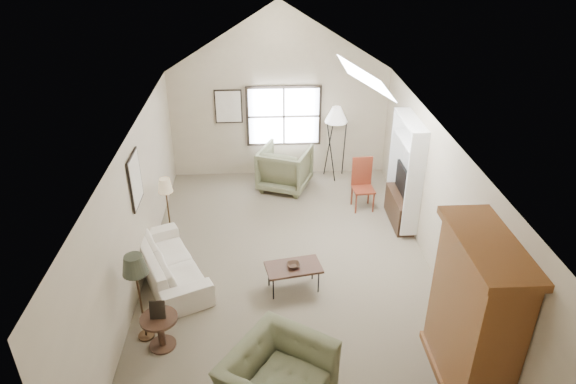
{
  "coord_description": "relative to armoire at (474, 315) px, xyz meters",
  "views": [
    {
      "loc": [
        -0.42,
        -7.17,
        5.5
      ],
      "look_at": [
        0.0,
        0.4,
        1.4
      ],
      "focal_mm": 32.0,
      "sensor_mm": 36.0,
      "label": 1
    }
  ],
  "objects": [
    {
      "name": "room_shell",
      "position": [
        -2.18,
        2.4,
        2.11
      ],
      "size": [
        5.01,
        8.01,
        4.0
      ],
      "color": "#6B614C",
      "rests_on": "ground"
    },
    {
      "name": "window",
      "position": [
        -2.08,
        6.36,
        0.35
      ],
      "size": [
        1.72,
        0.08,
        1.42
      ],
      "primitive_type": "cube",
      "color": "black",
      "rests_on": "room_shell"
    },
    {
      "name": "skylight",
      "position": [
        -0.88,
        3.3,
        2.12
      ],
      "size": [
        0.8,
        1.2,
        0.52
      ],
      "primitive_type": null,
      "color": "white",
      "rests_on": "room_shell"
    },
    {
      "name": "wall_art",
      "position": [
        -4.06,
        4.34,
        0.63
      ],
      "size": [
        1.97,
        3.71,
        0.88
      ],
      "color": "black",
      "rests_on": "room_shell"
    },
    {
      "name": "armoire",
      "position": [
        0.0,
        0.0,
        0.0
      ],
      "size": [
        0.6,
        1.5,
        2.2
      ],
      "primitive_type": "cube",
      "color": "brown",
      "rests_on": "ground"
    },
    {
      "name": "tv_alcove",
      "position": [
        0.16,
        4.0,
        0.05
      ],
      "size": [
        0.32,
        1.3,
        2.1
      ],
      "primitive_type": "cube",
      "color": "white",
      "rests_on": "ground"
    },
    {
      "name": "media_console",
      "position": [
        0.14,
        4.0,
        -0.8
      ],
      "size": [
        0.34,
        1.18,
        0.6
      ],
      "primitive_type": "cube",
      "color": "#382316",
      "rests_on": "ground"
    },
    {
      "name": "tv_panel",
      "position": [
        0.14,
        4.0,
        -0.18
      ],
      "size": [
        0.05,
        0.9,
        0.55
      ],
      "primitive_type": "cube",
      "color": "black",
      "rests_on": "media_console"
    },
    {
      "name": "sofa",
      "position": [
        -4.21,
        2.41,
        -0.79
      ],
      "size": [
        1.64,
        2.27,
        0.62
      ],
      "primitive_type": "imported",
      "rotation": [
        0.0,
        0.0,
        2.0
      ],
      "color": "silver",
      "rests_on": "ground"
    },
    {
      "name": "armchair_near",
      "position": [
        -2.48,
        -0.29,
        -0.69
      ],
      "size": [
        1.64,
        1.68,
        0.83
      ],
      "primitive_type": "imported",
      "rotation": [
        0.0,
        0.0,
        0.96
      ],
      "color": "#595C40",
      "rests_on": "ground"
    },
    {
      "name": "armchair_far",
      "position": [
        -2.09,
        5.63,
        -0.61
      ],
      "size": [
        1.37,
        1.38,
        0.97
      ],
      "primitive_type": "imported",
      "rotation": [
        0.0,
        0.0,
        2.76
      ],
      "color": "#71724F",
      "rests_on": "ground"
    },
    {
      "name": "coffee_table",
      "position": [
        -2.14,
        1.99,
        -0.87
      ],
      "size": [
        0.97,
        0.65,
        0.46
      ],
      "primitive_type": "cube",
      "rotation": [
        0.0,
        0.0,
        0.18
      ],
      "color": "#372016",
      "rests_on": "ground"
    },
    {
      "name": "bowl",
      "position": [
        -2.14,
        1.99,
        -0.62
      ],
      "size": [
        0.25,
        0.25,
        0.05
      ],
      "primitive_type": "imported",
      "rotation": [
        0.0,
        0.0,
        0.18
      ],
      "color": "#362616",
      "rests_on": "coffee_table"
    },
    {
      "name": "side_table",
      "position": [
        -4.11,
        0.81,
        -0.83
      ],
      "size": [
        0.7,
        0.7,
        0.53
      ],
      "primitive_type": "cylinder",
      "rotation": [
        0.0,
        0.0,
        0.43
      ],
      "color": "#392217",
      "rests_on": "ground"
    },
    {
      "name": "side_chair",
      "position": [
        -0.51,
        4.58,
        -0.55
      ],
      "size": [
        0.46,
        0.46,
        1.11
      ],
      "primitive_type": "cube",
      "rotation": [
        0.0,
        0.0,
        0.08
      ],
      "color": "maroon",
      "rests_on": "ground"
    },
    {
      "name": "tripod_lamp",
      "position": [
        -0.91,
        6.1,
        -0.21
      ],
      "size": [
        0.66,
        0.66,
        1.77
      ],
      "primitive_type": null,
      "rotation": [
        0.0,
        0.0,
        0.34
      ],
      "color": "white",
      "rests_on": "ground"
    },
    {
      "name": "dark_lamp",
      "position": [
        -4.38,
        1.01,
        -0.36
      ],
      "size": [
        0.47,
        0.47,
        1.48
      ],
      "primitive_type": null,
      "rotation": [
        0.0,
        0.0,
        0.43
      ],
      "color": "black",
      "rests_on": "ground"
    },
    {
      "name": "tan_lamp",
      "position": [
        -4.38,
        3.61,
        -0.44
      ],
      "size": [
        0.35,
        0.35,
        1.33
      ],
      "primitive_type": null,
      "rotation": [
        0.0,
        0.0,
        0.43
      ],
      "color": "tan",
      "rests_on": "ground"
    }
  ]
}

